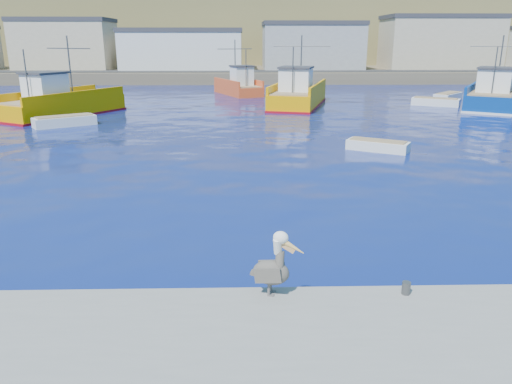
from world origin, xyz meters
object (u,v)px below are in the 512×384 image
at_px(pelican, 273,267).
at_px(trawler_blue, 494,96).
at_px(skiff_mid, 378,146).
at_px(skiff_extra, 435,103).
at_px(skiff_left, 65,122).
at_px(boat_orange, 239,86).
at_px(trawler_yellow_b, 298,95).
at_px(trawler_yellow_a, 61,104).
at_px(skiff_far, 448,97).

bearing_deg(pelican, trawler_blue, 57.82).
relative_size(skiff_mid, skiff_extra, 0.79).
bearing_deg(skiff_mid, pelican, -111.82).
bearing_deg(trawler_blue, skiff_left, -165.38).
xyz_separation_m(boat_orange, skiff_extra, (18.89, -10.46, -0.72)).
height_order(trawler_yellow_b, trawler_blue, trawler_blue).
height_order(trawler_yellow_a, boat_orange, trawler_yellow_a).
bearing_deg(skiff_extra, trawler_blue, -15.43).
relative_size(trawler_yellow_b, skiff_mid, 3.38).
bearing_deg(skiff_extra, pelican, -115.39).
bearing_deg(trawler_yellow_a, skiff_mid, -31.56).
relative_size(trawler_yellow_a, boat_orange, 1.31).
distance_m(trawler_yellow_a, boat_orange, 21.87).
relative_size(trawler_yellow_b, skiff_far, 2.83).
bearing_deg(trawler_blue, skiff_mid, -130.26).
xyz_separation_m(trawler_yellow_b, skiff_left, (-18.31, -11.06, -0.75)).
relative_size(skiff_left, skiff_mid, 1.24).
height_order(boat_orange, skiff_left, boat_orange).
relative_size(trawler_yellow_a, skiff_far, 2.63).
relative_size(trawler_yellow_a, trawler_blue, 0.94).
height_order(trawler_yellow_a, skiff_far, trawler_yellow_a).
xyz_separation_m(trawler_blue, skiff_mid, (-15.64, -18.47, -0.81)).
height_order(boat_orange, skiff_extra, boat_orange).
distance_m(trawler_yellow_a, skiff_left, 5.40).
height_order(trawler_yellow_a, skiff_left, trawler_yellow_a).
relative_size(skiff_left, skiff_extra, 0.98).
bearing_deg(skiff_far, trawler_blue, -72.98).
relative_size(trawler_yellow_b, skiff_extra, 2.68).
bearing_deg(trawler_yellow_a, trawler_yellow_b, 16.68).
height_order(skiff_mid, skiff_extra, skiff_extra).
height_order(trawler_yellow_b, boat_orange, trawler_yellow_b).
bearing_deg(skiff_left, trawler_blue, 14.62).
distance_m(skiff_left, skiff_mid, 22.64).
distance_m(trawler_yellow_a, trawler_yellow_b, 21.12).
relative_size(trawler_blue, skiff_extra, 2.65).
bearing_deg(skiff_far, skiff_left, -155.77).
relative_size(trawler_yellow_a, skiff_left, 2.54).
xyz_separation_m(trawler_yellow_b, skiff_extra, (13.20, -0.19, -0.75)).
bearing_deg(skiff_extra, trawler_yellow_b, 179.17).
xyz_separation_m(skiff_far, skiff_extra, (-3.07, -4.69, -0.00)).
distance_m(trawler_yellow_b, pelican, 37.83).
height_order(skiff_left, skiff_extra, same).
xyz_separation_m(skiff_extra, pelican, (-17.73, -37.36, 0.86)).
height_order(boat_orange, pelican, boat_orange).
bearing_deg(trawler_yellow_a, trawler_blue, 6.71).
distance_m(skiff_mid, pelican, 18.91).
distance_m(skiff_far, skiff_extra, 5.61).
bearing_deg(boat_orange, skiff_mid, -74.89).
height_order(trawler_yellow_a, skiff_extra, trawler_yellow_a).
bearing_deg(trawler_yellow_a, skiff_left, -68.87).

